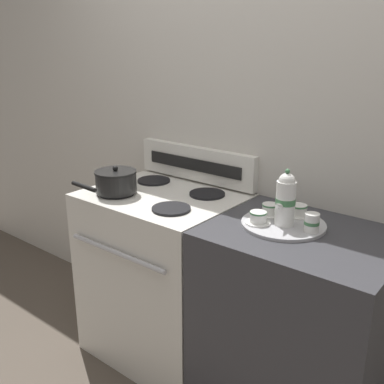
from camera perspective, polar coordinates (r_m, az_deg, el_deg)
ground_plane at (r=2.56m, az=3.59°, el=-22.42°), size 6.00×6.00×0.00m
wall_back at (r=2.29m, az=8.97°, el=3.77°), size 6.00×0.05×2.20m
stove at (r=2.49m, az=-3.64°, el=-10.50°), size 0.78×0.64×0.95m
control_panel at (r=2.48m, az=0.53°, el=3.63°), size 0.76×0.05×0.19m
side_counter at (r=2.12m, az=12.96°, el=-16.72°), size 0.77×0.62×0.93m
saucepan at (r=2.32m, az=-9.70°, el=1.35°), size 0.21×0.32×0.14m
serving_tray at (r=1.95m, az=11.51°, el=-3.99°), size 0.36×0.36×0.01m
teapot at (r=1.88m, az=11.76°, el=-0.88°), size 0.08×0.13×0.24m
teacup_left at (r=2.01m, az=9.88°, el=-2.21°), size 0.11×0.11×0.05m
teacup_right at (r=1.91m, az=8.39°, el=-3.23°), size 0.11×0.11×0.05m
teacup_front at (r=2.02m, az=13.40°, el=-2.30°), size 0.11×0.11×0.05m
creamer_jug at (r=1.86m, az=14.95°, el=-3.78°), size 0.06×0.06×0.08m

